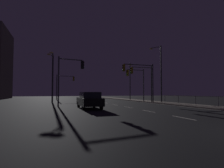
# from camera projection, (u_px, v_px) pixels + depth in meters

# --- Properties ---
(ground_plane) EXTENTS (112.00, 112.00, 0.00)m
(ground_plane) POSITION_uv_depth(u_px,v_px,m) (114.00, 105.00, 22.34)
(ground_plane) COLOR black
(ground_plane) RESTS_ON ground
(sidewalk_right) EXTENTS (2.61, 77.00, 0.14)m
(sidewalk_right) POSITION_uv_depth(u_px,v_px,m) (164.00, 103.00, 24.78)
(sidewalk_right) COLOR #9E937F
(sidewalk_right) RESTS_ON ground
(lane_markings_center) EXTENTS (0.14, 50.00, 0.01)m
(lane_markings_center) POSITION_uv_depth(u_px,v_px,m) (106.00, 103.00, 25.64)
(lane_markings_center) COLOR silver
(lane_markings_center) RESTS_ON ground
(lane_edge_line) EXTENTS (0.14, 53.00, 0.01)m
(lane_edge_line) POSITION_uv_depth(u_px,v_px,m) (138.00, 102.00, 29.00)
(lane_edge_line) COLOR silver
(lane_edge_line) RESTS_ON ground
(car) EXTENTS (1.82, 4.40, 1.57)m
(car) POSITION_uv_depth(u_px,v_px,m) (89.00, 100.00, 16.75)
(car) COLOR black
(car) RESTS_ON ground
(traffic_light_overhead_east) EXTENTS (3.61, 0.35, 5.40)m
(traffic_light_overhead_east) POSITION_uv_depth(u_px,v_px,m) (142.00, 76.00, 26.36)
(traffic_light_overhead_east) COLOR #2D3033
(traffic_light_overhead_east) RESTS_ON sidewalk_right
(traffic_light_far_left) EXTENTS (2.98, 0.57, 5.52)m
(traffic_light_far_left) POSITION_uv_depth(u_px,v_px,m) (70.00, 72.00, 19.84)
(traffic_light_far_left) COLOR #4C4C51
(traffic_light_far_left) RESTS_ON ground
(traffic_light_mid_right) EXTENTS (3.27, 0.51, 5.22)m
(traffic_light_mid_right) POSITION_uv_depth(u_px,v_px,m) (136.00, 78.00, 27.99)
(traffic_light_mid_right) COLOR #4C4C51
(traffic_light_mid_right) RESTS_ON sidewalk_right
(traffic_light_far_center) EXTENTS (3.81, 0.34, 5.30)m
(traffic_light_far_center) POSITION_uv_depth(u_px,v_px,m) (65.00, 82.00, 37.73)
(traffic_light_far_center) COLOR #2D3033
(traffic_light_far_center) RESTS_ON ground
(traffic_light_near_right) EXTENTS (4.90, 0.34, 5.56)m
(traffic_light_near_right) POSITION_uv_depth(u_px,v_px,m) (140.00, 74.00, 25.01)
(traffic_light_near_right) COLOR #38383D
(traffic_light_near_right) RESTS_ON sidewalk_right
(street_lamp_median) EXTENTS (1.26, 1.51, 8.33)m
(street_lamp_median) POSITION_uv_depth(u_px,v_px,m) (159.00, 69.00, 26.05)
(street_lamp_median) COLOR #2D3033
(street_lamp_median) RESTS_ON sidewalk_right
(street_lamp_far_end) EXTENTS (0.95, 2.11, 7.23)m
(street_lamp_far_end) POSITION_uv_depth(u_px,v_px,m) (52.00, 74.00, 26.53)
(street_lamp_far_end) COLOR #38383D
(street_lamp_far_end) RESTS_ON ground
(street_lamp_corner) EXTENTS (1.07, 1.69, 7.34)m
(street_lamp_corner) POSITION_uv_depth(u_px,v_px,m) (130.00, 78.00, 35.54)
(street_lamp_corner) COLOR #38383D
(street_lamp_corner) RESTS_ON sidewalk_right
(street_lamp_across_street) EXTENTS (0.59, 1.76, 7.75)m
(street_lamp_across_street) POSITION_uv_depth(u_px,v_px,m) (52.00, 73.00, 27.45)
(street_lamp_across_street) COLOR #38383D
(street_lamp_across_street) RESTS_ON ground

